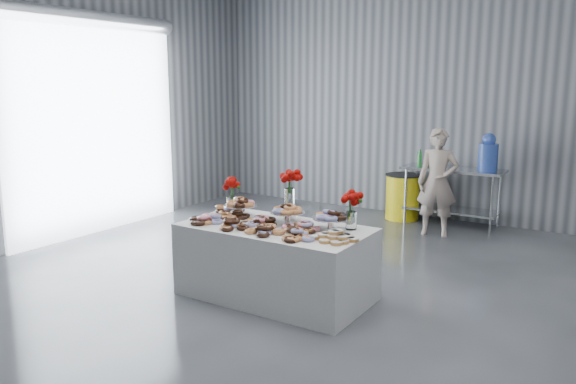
{
  "coord_description": "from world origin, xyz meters",
  "views": [
    {
      "loc": [
        2.8,
        -4.39,
        2.17
      ],
      "look_at": [
        -0.39,
        0.63,
        1.01
      ],
      "focal_mm": 35.0,
      "sensor_mm": 36.0,
      "label": 1
    }
  ],
  "objects_px": {
    "prep_table": "(452,186)",
    "person": "(438,182)",
    "display_table": "(275,262)",
    "water_jug": "(488,154)",
    "trash_barrel": "(402,197)"
  },
  "relations": [
    {
      "from": "prep_table",
      "to": "person",
      "type": "distance_m",
      "value": 0.69
    },
    {
      "from": "display_table",
      "to": "person",
      "type": "distance_m",
      "value": 3.34
    },
    {
      "from": "water_jug",
      "to": "person",
      "type": "height_order",
      "value": "person"
    },
    {
      "from": "display_table",
      "to": "prep_table",
      "type": "bearing_deg",
      "value": 80.61
    },
    {
      "from": "water_jug",
      "to": "person",
      "type": "xyz_separation_m",
      "value": [
        -0.52,
        -0.67,
        -0.37
      ]
    },
    {
      "from": "person",
      "to": "trash_barrel",
      "type": "distance_m",
      "value": 1.1
    },
    {
      "from": "display_table",
      "to": "prep_table",
      "type": "height_order",
      "value": "prep_table"
    },
    {
      "from": "prep_table",
      "to": "person",
      "type": "relative_size",
      "value": 0.97
    },
    {
      "from": "trash_barrel",
      "to": "water_jug",
      "type": "bearing_deg",
      "value": 0.0
    },
    {
      "from": "water_jug",
      "to": "trash_barrel",
      "type": "distance_m",
      "value": 1.51
    },
    {
      "from": "display_table",
      "to": "trash_barrel",
      "type": "xyz_separation_m",
      "value": [
        -0.14,
        3.92,
        -0.01
      ]
    },
    {
      "from": "prep_table",
      "to": "display_table",
      "type": "bearing_deg",
      "value": -99.39
    },
    {
      "from": "prep_table",
      "to": "water_jug",
      "type": "bearing_deg",
      "value": -0.0
    },
    {
      "from": "display_table",
      "to": "water_jug",
      "type": "height_order",
      "value": "water_jug"
    },
    {
      "from": "prep_table",
      "to": "trash_barrel",
      "type": "height_order",
      "value": "prep_table"
    }
  ]
}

